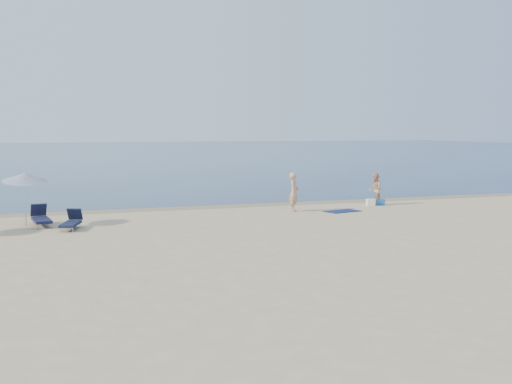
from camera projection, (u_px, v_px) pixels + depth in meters
sea at (90, 152)px, 107.17m from camera, size 240.00×160.00×0.01m
wet_sand_strip at (240, 206)px, 31.62m from camera, size 240.00×1.60×0.00m
person_left at (294, 192)px, 29.31m from camera, size 0.72×0.78×1.79m
person_right at (375, 189)px, 31.77m from camera, size 0.91×0.97×1.58m
beach_towel at (342, 211)px, 29.33m from camera, size 1.82×1.29×0.03m
white_bag at (371, 202)px, 31.57m from camera, size 0.46×0.42×0.33m
blue_cooler at (380, 202)px, 31.80m from camera, size 0.49×0.41×0.30m
umbrella_near at (25, 177)px, 24.60m from camera, size 1.94×1.96×2.24m
lounger_left at (41, 218)px, 25.00m from camera, size 0.80×1.89×0.81m
lounger_right at (71, 222)px, 24.14m from camera, size 0.99×1.74×0.73m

